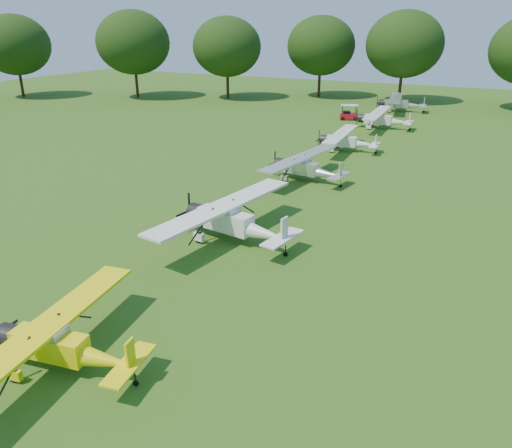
{
  "coord_description": "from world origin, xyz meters",
  "views": [
    {
      "loc": [
        12.8,
        -21.06,
        11.26
      ],
      "look_at": [
        1.99,
        0.57,
        1.4
      ],
      "focal_mm": 35.0,
      "sensor_mm": 36.0,
      "label": 1
    }
  ],
  "objects_px": {
    "aircraft_7": "(400,103)",
    "aircraft_6": "(382,118)",
    "aircraft_4": "(306,166)",
    "golf_cart": "(348,115)",
    "aircraft_3": "(233,219)",
    "aircraft_5": "(346,140)",
    "aircraft_2": "(60,344)"
  },
  "relations": [
    {
      "from": "aircraft_7",
      "to": "golf_cart",
      "type": "xyz_separation_m",
      "value": [
        -4.34,
        -8.76,
        -0.58
      ]
    },
    {
      "from": "aircraft_5",
      "to": "aircraft_6",
      "type": "bearing_deg",
      "value": 83.93
    },
    {
      "from": "aircraft_5",
      "to": "golf_cart",
      "type": "relative_size",
      "value": 3.81
    },
    {
      "from": "aircraft_4",
      "to": "aircraft_6",
      "type": "distance_m",
      "value": 22.36
    },
    {
      "from": "golf_cart",
      "to": "aircraft_6",
      "type": "bearing_deg",
      "value": -55.64
    },
    {
      "from": "aircraft_5",
      "to": "aircraft_6",
      "type": "distance_m",
      "value": 12.0
    },
    {
      "from": "aircraft_7",
      "to": "aircraft_6",
      "type": "bearing_deg",
      "value": -96.62
    },
    {
      "from": "golf_cart",
      "to": "aircraft_2",
      "type": "bearing_deg",
      "value": -103.74
    },
    {
      "from": "aircraft_3",
      "to": "golf_cart",
      "type": "bearing_deg",
      "value": 106.14
    },
    {
      "from": "aircraft_4",
      "to": "aircraft_7",
      "type": "xyz_separation_m",
      "value": [
        -0.13,
        34.74,
        0.08
      ]
    },
    {
      "from": "aircraft_4",
      "to": "aircraft_5",
      "type": "relative_size",
      "value": 1.06
    },
    {
      "from": "aircraft_3",
      "to": "aircraft_7",
      "type": "distance_m",
      "value": 47.02
    },
    {
      "from": "aircraft_7",
      "to": "aircraft_3",
      "type": "bearing_deg",
      "value": -98.61
    },
    {
      "from": "aircraft_7",
      "to": "aircraft_5",
      "type": "bearing_deg",
      "value": -99.16
    },
    {
      "from": "aircraft_2",
      "to": "aircraft_7",
      "type": "xyz_separation_m",
      "value": [
        -0.71,
        59.25,
        0.13
      ]
    },
    {
      "from": "aircraft_2",
      "to": "aircraft_6",
      "type": "distance_m",
      "value": 46.87
    },
    {
      "from": "aircraft_3",
      "to": "golf_cart",
      "type": "xyz_separation_m",
      "value": [
        -5.01,
        38.26,
        -0.67
      ]
    },
    {
      "from": "aircraft_5",
      "to": "aircraft_6",
      "type": "height_order",
      "value": "aircraft_6"
    },
    {
      "from": "aircraft_6",
      "to": "aircraft_7",
      "type": "xyz_separation_m",
      "value": [
        -0.61,
        12.38,
        0.03
      ]
    },
    {
      "from": "golf_cart",
      "to": "aircraft_3",
      "type": "bearing_deg",
      "value": -101.99
    },
    {
      "from": "aircraft_6",
      "to": "aircraft_7",
      "type": "bearing_deg",
      "value": 90.02
    },
    {
      "from": "aircraft_4",
      "to": "aircraft_5",
      "type": "bearing_deg",
      "value": 98.41
    },
    {
      "from": "aircraft_3",
      "to": "aircraft_7",
      "type": "height_order",
      "value": "aircraft_3"
    },
    {
      "from": "golf_cart",
      "to": "aircraft_4",
      "type": "bearing_deg",
      "value": -99.68
    },
    {
      "from": "aircraft_6",
      "to": "aircraft_4",
      "type": "bearing_deg",
      "value": -94.01
    },
    {
      "from": "aircraft_3",
      "to": "aircraft_5",
      "type": "bearing_deg",
      "value": 100.09
    },
    {
      "from": "aircraft_6",
      "to": "golf_cart",
      "type": "relative_size",
      "value": 4.18
    },
    {
      "from": "aircraft_4",
      "to": "aircraft_7",
      "type": "distance_m",
      "value": 34.74
    },
    {
      "from": "aircraft_6",
      "to": "golf_cart",
      "type": "height_order",
      "value": "aircraft_6"
    },
    {
      "from": "aircraft_4",
      "to": "aircraft_7",
      "type": "bearing_deg",
      "value": 98.52
    },
    {
      "from": "aircraft_2",
      "to": "golf_cart",
      "type": "distance_m",
      "value": 50.74
    },
    {
      "from": "aircraft_3",
      "to": "aircraft_2",
      "type": "bearing_deg",
      "value": -81.12
    }
  ]
}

